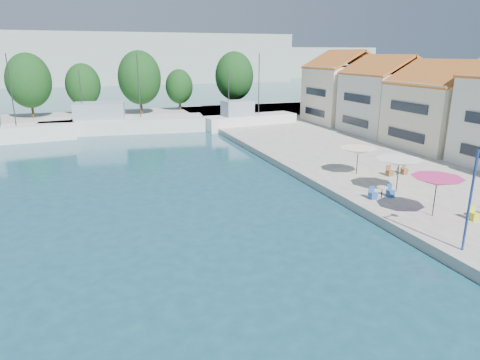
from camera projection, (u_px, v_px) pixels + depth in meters
name	position (u px, v px, depth m)	size (l,w,h in m)	color
quay_right	(445.00, 158.00, 40.48)	(32.00, 92.00, 0.60)	gray
quay_far	(98.00, 119.00, 64.14)	(90.00, 16.00, 0.60)	gray
hill_west	(14.00, 59.00, 138.70)	(180.00, 40.00, 16.00)	#9BA99C
hill_east	(206.00, 62.00, 179.99)	(140.00, 40.00, 12.00)	#9BA99C
building_04	(444.00, 103.00, 42.49)	(9.00, 8.80, 9.20)	beige
building_05	(386.00, 93.00, 50.54)	(8.40, 8.80, 9.70)	silver
building_06	(344.00, 86.00, 58.59)	(9.00, 8.80, 10.20)	#F6E6C5
trawler_03	(121.00, 123.00, 55.30)	(20.71, 7.63, 10.20)	silver
trawler_04	(248.00, 120.00, 57.74)	(13.05, 4.76, 10.20)	silver
tree_04	(29.00, 81.00, 61.89)	(6.29, 6.29, 9.32)	#3F2B19
tree_05	(83.00, 85.00, 65.81)	(5.24, 5.24, 7.75)	#3F2B19
tree_06	(140.00, 78.00, 65.57)	(6.53, 6.53, 9.66)	#3F2B19
tree_07	(179.00, 87.00, 71.09)	(4.52, 4.52, 6.68)	#3F2B19
tree_08	(234.00, 76.00, 71.68)	(6.43, 6.43, 9.52)	#3F2B19
umbrella_pink	(437.00, 181.00, 24.60)	(2.97, 2.97, 2.37)	black
umbrella_white	(399.00, 163.00, 29.11)	(3.08, 3.08, 2.31)	black
umbrella_cream	(358.00, 151.00, 33.39)	(2.94, 2.94, 2.12)	black
cafe_table_02	(382.00, 194.00, 28.24)	(1.82, 0.70, 0.76)	black
cafe_table_03	(397.00, 172.00, 33.54)	(1.82, 0.70, 0.76)	black
street_lamp	(477.00, 181.00, 20.00)	(1.03, 0.36, 5.03)	navy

